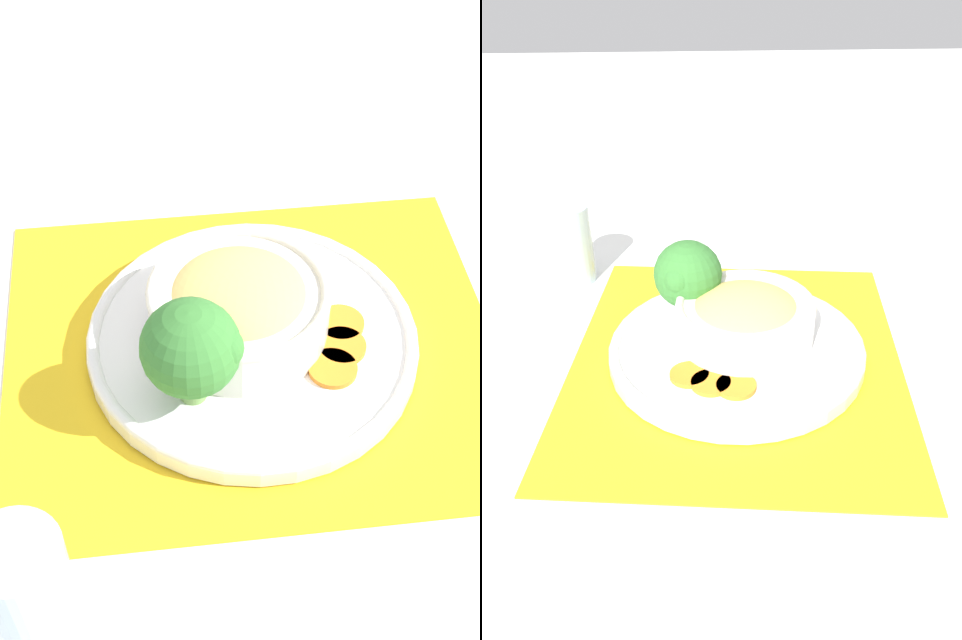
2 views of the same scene
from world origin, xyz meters
The scene contains 9 objects.
ground_plane centered at (0.00, 0.00, 0.00)m, with size 4.00×4.00×0.00m, color white.
placemat centered at (0.00, 0.00, 0.00)m, with size 0.47×0.41×0.00m.
plate centered at (0.00, 0.00, 0.02)m, with size 0.29×0.29×0.02m.
bowl centered at (0.01, -0.01, 0.05)m, with size 0.15×0.15×0.06m.
broccoli_floret centered at (0.06, 0.05, 0.08)m, with size 0.08×0.08×0.10m.
carrot_slice_near centered at (-0.06, 0.05, 0.02)m, with size 0.04×0.04×0.01m.
carrot_slice_middle centered at (-0.07, 0.03, 0.02)m, with size 0.04×0.04×0.01m.
carrot_slice_far centered at (-0.08, 0.01, 0.02)m, with size 0.04×0.04×0.01m.
water_glass centered at (0.20, 0.21, 0.05)m, with size 0.06×0.06×0.11m.
Camera 1 is at (0.13, 0.50, 0.59)m, focal length 50.00 mm.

